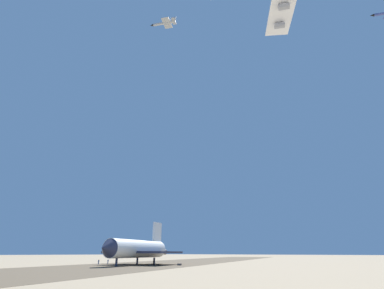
{
  "coord_description": "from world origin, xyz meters",
  "views": [
    {
      "loc": [
        65.1,
        89.32,
        4.03
      ],
      "look_at": [
        -10.47,
        21.19,
        43.6
      ],
      "focal_mm": 26.11,
      "sensor_mm": 36.0,
      "label": 1
    }
  ],
  "objects_px": {
    "space_shuttle": "(137,249)",
    "ground_support_crate": "(179,264)",
    "ground_crew_near_nose": "(108,261)",
    "chase_jet_trailing": "(164,23)",
    "ground_crew_mid_fuselage": "(99,262)"
  },
  "relations": [
    {
      "from": "chase_jet_trailing",
      "to": "ground_crew_near_nose",
      "type": "xyz_separation_m",
      "value": [
        15.23,
        -8.73,
        -123.92
      ]
    },
    {
      "from": "ground_crew_near_nose",
      "to": "ground_crew_mid_fuselage",
      "type": "height_order",
      "value": "same"
    },
    {
      "from": "space_shuttle",
      "to": "ground_crew_near_nose",
      "type": "xyz_separation_m",
      "value": [
        1.24,
        -15.85,
        -4.41
      ]
    },
    {
      "from": "chase_jet_trailing",
      "to": "ground_crew_near_nose",
      "type": "bearing_deg",
      "value": 30.81
    },
    {
      "from": "space_shuttle",
      "to": "ground_crew_near_nose",
      "type": "bearing_deg",
      "value": -105.83
    },
    {
      "from": "space_shuttle",
      "to": "chase_jet_trailing",
      "type": "relative_size",
      "value": 2.6
    },
    {
      "from": "space_shuttle",
      "to": "ground_crew_mid_fuselage",
      "type": "xyz_separation_m",
      "value": [
        4.99,
        -16.26,
        -4.41
      ]
    },
    {
      "from": "chase_jet_trailing",
      "to": "space_shuttle",
      "type": "bearing_deg",
      "value": 87.6
    },
    {
      "from": "space_shuttle",
      "to": "ground_support_crate",
      "type": "relative_size",
      "value": 31.83
    },
    {
      "from": "space_shuttle",
      "to": "ground_support_crate",
      "type": "bearing_deg",
      "value": 103.18
    },
    {
      "from": "chase_jet_trailing",
      "to": "ground_crew_mid_fuselage",
      "type": "bearing_deg",
      "value": 34.91
    },
    {
      "from": "chase_jet_trailing",
      "to": "ground_support_crate",
      "type": "relative_size",
      "value": 12.26
    },
    {
      "from": "space_shuttle",
      "to": "ground_support_crate",
      "type": "distance_m",
      "value": 16.38
    },
    {
      "from": "ground_support_crate",
      "to": "ground_crew_near_nose",
      "type": "bearing_deg",
      "value": -71.18
    },
    {
      "from": "ground_crew_near_nose",
      "to": "ground_crew_mid_fuselage",
      "type": "xyz_separation_m",
      "value": [
        3.75,
        -0.41,
        0.0
      ]
    }
  ]
}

